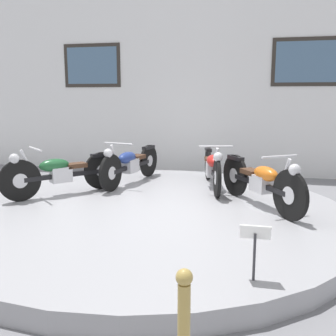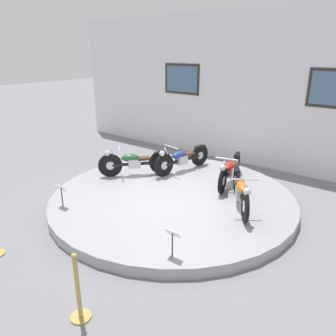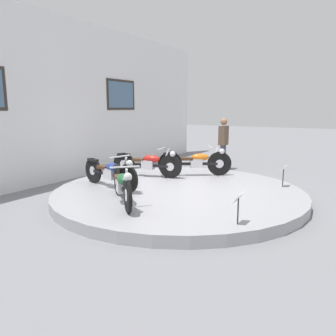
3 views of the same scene
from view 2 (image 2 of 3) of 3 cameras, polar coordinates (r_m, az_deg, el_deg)
The scene contains 10 objects.
ground_plane at distance 7.81m, azimuth 0.78°, elevation -5.97°, with size 60.00×60.00×0.00m, color slate.
display_platform at distance 7.76m, azimuth 0.78°, elevation -5.25°, with size 5.63×5.63×0.22m, color #99999E.
back_wall at distance 10.36m, azimuth 13.90°, elevation 12.95°, with size 14.00×0.22×4.50m.
motorcycle_green at distance 8.77m, azimuth -5.92°, elevation 1.12°, with size 1.35×1.53×0.79m.
motorcycle_blue at distance 9.03m, azimuth 2.37°, elevation 1.73°, with size 0.59×1.94×0.79m.
motorcycle_red at distance 8.31m, azimuth 10.69°, elevation -0.26°, with size 0.61×1.93×0.78m.
motorcycle_orange at distance 7.11m, azimuth 12.58°, elevation -3.79°, with size 1.17×1.69×0.80m.
info_placard_front_left at distance 7.34m, azimuth -18.10°, elevation -3.76°, with size 0.26×0.11×0.51m.
info_placard_front_centre at distance 5.36m, azimuth 0.76°, elevation -11.89°, with size 0.26×0.11×0.51m.
stanchion_post_right_of_entry at distance 4.77m, azimuth -15.28°, elevation -20.88°, with size 0.28×0.28×1.02m.
Camera 2 is at (4.23, -5.61, 3.41)m, focal length 35.00 mm.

